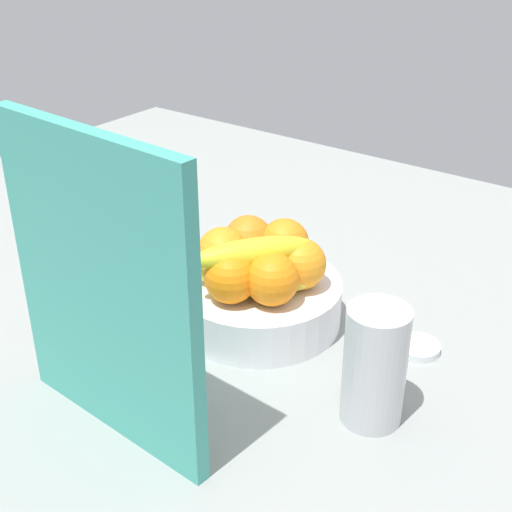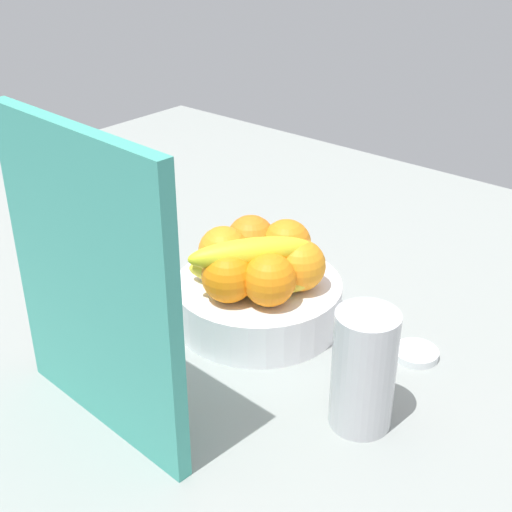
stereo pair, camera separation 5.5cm
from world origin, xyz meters
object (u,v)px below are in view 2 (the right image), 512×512
object	(u,v)px
orange_center	(223,251)
orange_back_right	(269,280)
cutting_board	(90,287)
orange_top_stack	(298,266)
thermos_tumbler	(364,370)
banana_bunch	(248,263)
orange_front_right	(251,239)
orange_back_left	(227,276)
jar_lid	(416,353)
fruit_bowl	(256,300)
orange_front_left	(287,244)

from	to	relation	value
orange_center	orange_back_right	xyz separation A→B (cm)	(-10.16, 2.14, 0.00)
orange_back_right	cutting_board	distance (cm)	26.17
orange_top_stack	thermos_tumbler	xyz separation A→B (cm)	(-17.74, 11.08, -2.58)
orange_center	banana_bunch	size ratio (longest dim) A/B	0.42
thermos_tumbler	orange_top_stack	bearing A→B (deg)	-31.99
orange_front_right	cutting_board	world-z (taller)	cutting_board
orange_center	orange_back_right	world-z (taller)	same
thermos_tumbler	orange_front_right	bearing A→B (deg)	-25.04
orange_back_left	thermos_tumbler	world-z (taller)	thermos_tumbler
cutting_board	jar_lid	size ratio (longest dim) A/B	5.96
orange_back_right	orange_center	bearing A→B (deg)	-11.90
cutting_board	thermos_tumbler	world-z (taller)	cutting_board
orange_center	orange_back_left	size ratio (longest dim) A/B	1.00
fruit_bowl	orange_front_left	xyz separation A→B (cm)	(-0.56, -6.35, 6.83)
fruit_bowl	orange_top_stack	distance (cm)	9.23
orange_center	orange_back_right	distance (cm)	10.39
orange_back_left	cutting_board	distance (cm)	23.06
fruit_bowl	thermos_tumbler	world-z (taller)	thermos_tumbler
orange_back_left	orange_back_right	size ratio (longest dim) A/B	1.00
cutting_board	jar_lid	distance (cm)	44.71
orange_top_stack	orange_back_right	bearing A→B (deg)	83.31
orange_front_right	orange_top_stack	size ratio (longest dim) A/B	1.00
orange_top_stack	cutting_board	xyz separation A→B (cm)	(5.60, 29.97, 7.94)
fruit_bowl	orange_back_right	bearing A→B (deg)	146.46
banana_bunch	jar_lid	size ratio (longest dim) A/B	2.87
orange_center	banana_bunch	distance (cm)	5.97
orange_center	thermos_tumbler	world-z (taller)	thermos_tumbler
orange_top_stack	banana_bunch	distance (cm)	6.87
orange_center	orange_top_stack	xyz separation A→B (cm)	(-10.81, -3.40, 0.00)
orange_front_right	banana_bunch	world-z (taller)	banana_bunch
banana_bunch	jar_lid	world-z (taller)	banana_bunch
banana_bunch	orange_center	bearing A→B (deg)	-12.38
orange_front_left	cutting_board	bearing A→B (deg)	89.46
orange_back_right	jar_lid	distance (cm)	22.15
cutting_board	orange_center	bearing A→B (deg)	-75.66
orange_front_right	jar_lid	xyz separation A→B (cm)	(-26.81, -2.71, -9.53)
thermos_tumbler	orange_center	bearing A→B (deg)	-15.06
orange_center	cutting_board	world-z (taller)	cutting_board
orange_front_right	jar_lid	distance (cm)	28.58
orange_back_left	cutting_board	bearing A→B (deg)	90.23
fruit_bowl	thermos_tumbler	xyz separation A→B (cm)	(-23.58, 8.99, 4.25)
fruit_bowl	orange_back_left	distance (cm)	9.25
fruit_bowl	orange_center	distance (cm)	8.55
orange_front_right	orange_center	world-z (taller)	same
orange_top_stack	banana_bunch	world-z (taller)	banana_bunch
cutting_board	thermos_tumbler	xyz separation A→B (cm)	(-23.34, -18.89, -10.52)
fruit_bowl	cutting_board	distance (cm)	31.56
orange_back_right	banana_bunch	xyz separation A→B (cm)	(4.36, -0.87, 0.59)
cutting_board	orange_back_left	bearing A→B (deg)	-86.53
orange_back_left	fruit_bowl	bearing A→B (deg)	-88.58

